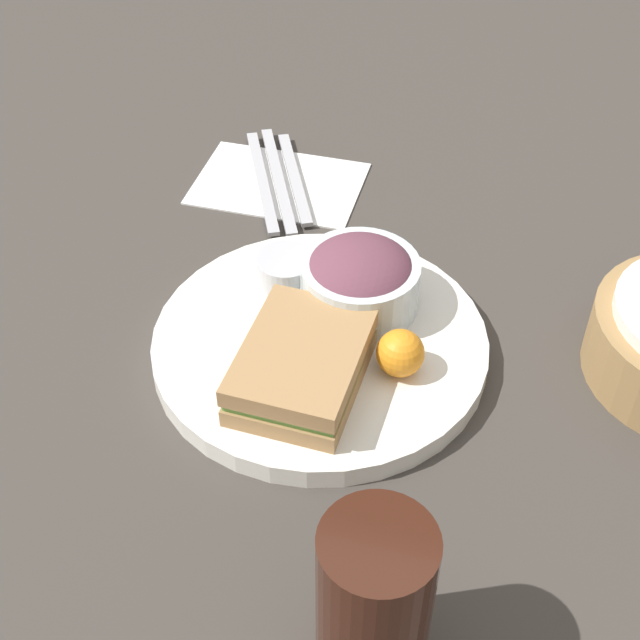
% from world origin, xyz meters
% --- Properties ---
extents(ground_plane, '(4.00, 4.00, 0.00)m').
position_xyz_m(ground_plane, '(0.00, 0.00, 0.00)').
color(ground_plane, '#3D3833').
extents(plate, '(0.30, 0.30, 0.02)m').
position_xyz_m(plate, '(0.00, 0.00, 0.01)').
color(plate, white).
rests_on(plate, ground_plane).
extents(sandwich, '(0.14, 0.10, 0.04)m').
position_xyz_m(sandwich, '(0.05, -0.00, 0.04)').
color(sandwich, '#A37A4C').
rests_on(sandwich, plate).
extents(salad_bowl, '(0.11, 0.11, 0.06)m').
position_xyz_m(salad_bowl, '(-0.05, 0.02, 0.05)').
color(salad_bowl, silver).
rests_on(salad_bowl, plate).
extents(dressing_cup, '(0.05, 0.05, 0.03)m').
position_xyz_m(dressing_cup, '(-0.06, -0.05, 0.03)').
color(dressing_cup, '#B7B7BC').
rests_on(dressing_cup, plate).
extents(orange_wedge, '(0.04, 0.04, 0.04)m').
position_xyz_m(orange_wedge, '(0.02, 0.07, 0.04)').
color(orange_wedge, orange).
rests_on(orange_wedge, plate).
extents(drink_glass, '(0.07, 0.07, 0.13)m').
position_xyz_m(drink_glass, '(0.26, 0.11, 0.07)').
color(drink_glass, '#38190F').
rests_on(drink_glass, ground_plane).
extents(napkin, '(0.13, 0.18, 0.00)m').
position_xyz_m(napkin, '(-0.24, -0.11, 0.00)').
color(napkin, white).
rests_on(napkin, ground_plane).
extents(fork, '(0.18, 0.09, 0.01)m').
position_xyz_m(fork, '(-0.23, -0.13, 0.01)').
color(fork, '#B2B2B7').
rests_on(fork, napkin).
extents(knife, '(0.19, 0.10, 0.01)m').
position_xyz_m(knife, '(-0.24, -0.11, 0.01)').
color(knife, '#B2B2B7').
rests_on(knife, napkin).
extents(spoon, '(0.16, 0.09, 0.01)m').
position_xyz_m(spoon, '(-0.25, -0.10, 0.01)').
color(spoon, '#B2B2B7').
rests_on(spoon, napkin).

